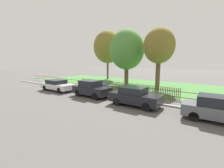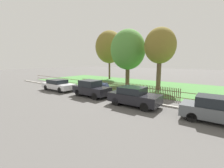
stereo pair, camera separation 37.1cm
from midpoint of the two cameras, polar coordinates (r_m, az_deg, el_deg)
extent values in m
plane|color=#565451|center=(14.79, -1.11, -4.61)|extent=(120.00, 120.00, 0.00)
cube|color=#B2ADA3|center=(14.86, -0.87, -4.31)|extent=(37.55, 0.20, 0.12)
cube|color=#477F3D|center=(21.68, 12.58, -0.53)|extent=(37.55, 11.73, 0.01)
cube|color=brown|center=(16.59, 3.99, -2.08)|extent=(37.55, 0.03, 0.05)
cube|color=brown|center=(16.51, 4.01, -0.43)|extent=(37.55, 0.03, 0.05)
cube|color=brown|center=(20.55, -10.49, 0.57)|extent=(0.06, 0.03, 1.10)
cube|color=brown|center=(20.44, -10.20, 0.54)|extent=(0.06, 0.03, 1.10)
cube|color=brown|center=(20.32, -9.90, 0.50)|extent=(0.06, 0.03, 1.10)
cube|color=brown|center=(20.21, -9.60, 0.46)|extent=(0.06, 0.03, 1.10)
cube|color=brown|center=(20.09, -9.30, 0.42)|extent=(0.06, 0.03, 1.10)
cube|color=brown|center=(19.98, -8.99, 0.38)|extent=(0.06, 0.03, 1.10)
cube|color=brown|center=(19.87, -8.68, 0.34)|extent=(0.06, 0.03, 1.10)
cube|color=brown|center=(19.76, -8.37, 0.30)|extent=(0.06, 0.03, 1.10)
cube|color=brown|center=(19.65, -8.05, 0.26)|extent=(0.06, 0.03, 1.10)
cube|color=brown|center=(19.54, -7.73, 0.22)|extent=(0.06, 0.03, 1.10)
cube|color=brown|center=(19.43, -7.41, 0.18)|extent=(0.06, 0.03, 1.10)
cube|color=brown|center=(19.32, -7.08, 0.14)|extent=(0.06, 0.03, 1.10)
cube|color=brown|center=(19.21, -6.75, 0.10)|extent=(0.06, 0.03, 1.10)
cube|color=brown|center=(19.10, -6.42, 0.05)|extent=(0.06, 0.03, 1.10)
cube|color=brown|center=(18.99, -6.08, 0.01)|extent=(0.06, 0.03, 1.10)
cube|color=brown|center=(18.89, -5.74, -0.03)|extent=(0.06, 0.03, 1.10)
cube|color=brown|center=(18.78, -5.39, -0.08)|extent=(0.06, 0.03, 1.10)
cube|color=brown|center=(18.68, -5.04, -0.12)|extent=(0.06, 0.03, 1.10)
cube|color=brown|center=(18.57, -4.69, -0.17)|extent=(0.06, 0.03, 1.10)
cube|color=brown|center=(18.47, -4.33, -0.21)|extent=(0.06, 0.03, 1.10)
cube|color=brown|center=(18.37, -3.97, -0.26)|extent=(0.06, 0.03, 1.10)
cube|color=brown|center=(18.26, -3.60, -0.31)|extent=(0.06, 0.03, 1.10)
cube|color=brown|center=(18.16, -3.23, -0.35)|extent=(0.06, 0.03, 1.10)
cube|color=brown|center=(18.06, -2.86, -0.40)|extent=(0.06, 0.03, 1.10)
cube|color=brown|center=(17.96, -2.48, -0.45)|extent=(0.06, 0.03, 1.10)
cube|color=brown|center=(17.86, -2.09, -0.50)|extent=(0.06, 0.03, 1.10)
cube|color=brown|center=(17.77, -1.71, -0.55)|extent=(0.06, 0.03, 1.10)
cube|color=brown|center=(17.67, -1.32, -0.60)|extent=(0.06, 0.03, 1.10)
cube|color=brown|center=(17.57, -0.92, -0.65)|extent=(0.06, 0.03, 1.10)
cube|color=brown|center=(17.48, -0.52, -0.70)|extent=(0.06, 0.03, 1.10)
cube|color=brown|center=(17.38, -0.12, -0.75)|extent=(0.06, 0.03, 1.10)
cube|color=brown|center=(17.29, 0.29, -0.80)|extent=(0.06, 0.03, 1.10)
cube|color=brown|center=(17.20, 0.71, -0.86)|extent=(0.06, 0.03, 1.10)
cube|color=brown|center=(17.10, 1.12, -0.91)|extent=(0.06, 0.03, 1.10)
cube|color=brown|center=(17.01, 1.55, -0.96)|extent=(0.06, 0.03, 1.10)
cube|color=brown|center=(16.92, 1.97, -1.02)|extent=(0.06, 0.03, 1.10)
cube|color=brown|center=(16.83, 2.40, -1.07)|extent=(0.06, 0.03, 1.10)
cube|color=brown|center=(16.74, 2.84, -1.13)|extent=(0.06, 0.03, 1.10)
cube|color=brown|center=(16.66, 3.28, -1.18)|extent=(0.06, 0.03, 1.10)
cube|color=brown|center=(16.57, 3.73, -1.24)|extent=(0.06, 0.03, 1.10)
cube|color=brown|center=(16.49, 4.18, -1.29)|extent=(0.06, 0.03, 1.10)
cube|color=brown|center=(16.40, 4.63, -1.35)|extent=(0.06, 0.03, 1.10)
cube|color=brown|center=(16.32, 5.09, -1.41)|extent=(0.06, 0.03, 1.10)
cube|color=brown|center=(16.24, 5.55, -1.47)|extent=(0.06, 0.03, 1.10)
cube|color=brown|center=(16.16, 6.02, -1.53)|extent=(0.06, 0.03, 1.10)
cube|color=brown|center=(16.08, 6.49, -1.59)|extent=(0.06, 0.03, 1.10)
cube|color=brown|center=(16.00, 6.97, -1.65)|extent=(0.06, 0.03, 1.10)
cube|color=brown|center=(15.92, 7.46, -1.71)|extent=(0.06, 0.03, 1.10)
cube|color=brown|center=(15.84, 7.94, -1.77)|extent=(0.06, 0.03, 1.10)
cube|color=brown|center=(15.77, 8.43, -1.83)|extent=(0.06, 0.03, 1.10)
cube|color=brown|center=(15.70, 8.93, -1.89)|extent=(0.06, 0.03, 1.10)
cube|color=brown|center=(15.62, 9.43, -1.95)|extent=(0.06, 0.03, 1.10)
cube|color=brown|center=(15.55, 9.94, -2.01)|extent=(0.06, 0.03, 1.10)
cube|color=brown|center=(15.48, 10.45, -2.07)|extent=(0.06, 0.03, 1.10)
cube|color=brown|center=(15.41, 10.97, -2.14)|extent=(0.06, 0.03, 1.10)
cube|color=brown|center=(15.34, 11.49, -2.20)|extent=(0.06, 0.03, 1.10)
cube|color=brown|center=(15.28, 12.01, -2.27)|extent=(0.06, 0.03, 1.10)
cube|color=brown|center=(15.21, 12.54, -2.33)|extent=(0.06, 0.03, 1.10)
cube|color=brown|center=(15.15, 13.07, -2.39)|extent=(0.06, 0.03, 1.10)
cube|color=brown|center=(15.09, 13.61, -2.46)|extent=(0.06, 0.03, 1.10)
cube|color=brown|center=(15.02, 14.16, -2.52)|extent=(0.06, 0.03, 1.10)
cube|color=brown|center=(14.96, 14.70, -2.59)|extent=(0.06, 0.03, 1.10)
cube|color=brown|center=(14.91, 15.25, -2.66)|extent=(0.06, 0.03, 1.10)
cube|color=brown|center=(14.85, 15.81, -2.72)|extent=(0.06, 0.03, 1.10)
cube|color=brown|center=(14.79, 16.37, -2.79)|extent=(0.06, 0.03, 1.10)
cube|color=brown|center=(14.74, 16.94, -2.85)|extent=(0.06, 0.03, 1.10)
cube|color=brown|center=(14.69, 17.50, -2.92)|extent=(0.06, 0.03, 1.10)
cube|color=brown|center=(14.64, 18.08, -2.99)|extent=(0.06, 0.03, 1.10)
cube|color=brown|center=(14.59, 18.65, -3.05)|extent=(0.06, 0.03, 1.10)
cube|color=brown|center=(14.54, 19.23, -3.12)|extent=(0.06, 0.03, 1.10)
cube|color=brown|center=(14.49, 19.82, -3.19)|extent=(0.06, 0.03, 1.10)
cube|color=brown|center=(14.45, 20.41, -3.26)|extent=(0.06, 0.03, 1.10)
cube|color=brown|center=(14.40, 21.00, -3.32)|extent=(0.06, 0.03, 1.10)
cube|color=brown|center=(14.36, 21.60, -3.39)|extent=(0.06, 0.03, 1.10)
cube|color=brown|center=(14.32, 22.20, -3.46)|extent=(0.06, 0.03, 1.10)
cube|color=brown|center=(14.28, 22.80, -3.53)|extent=(0.06, 0.03, 1.10)
cube|color=brown|center=(14.24, 23.40, -3.59)|extent=(0.06, 0.03, 1.10)
cube|color=brown|center=(14.21, 24.01, -3.66)|extent=(0.06, 0.03, 1.10)
cube|color=brown|center=(14.17, 24.63, -3.73)|extent=(0.06, 0.03, 1.10)
cube|color=brown|center=(14.14, 25.24, -3.80)|extent=(0.06, 0.03, 1.10)
cube|color=silver|center=(18.49, -19.14, -0.66)|extent=(4.36, 1.90, 0.56)
cube|color=black|center=(18.59, -19.60, 0.93)|extent=(2.12, 1.64, 0.44)
cylinder|color=black|center=(17.96, -14.54, -1.48)|extent=(0.64, 0.16, 0.63)
cylinder|color=black|center=(17.00, -18.69, -2.23)|extent=(0.64, 0.16, 0.63)
cylinder|color=black|center=(20.06, -19.45, -0.65)|extent=(0.64, 0.16, 0.63)
cylinder|color=black|center=(19.20, -23.36, -1.27)|extent=(0.64, 0.16, 0.63)
cube|color=black|center=(14.61, -7.06, -2.30)|extent=(3.78, 1.71, 0.71)
cube|color=black|center=(14.64, -7.62, 0.28)|extent=(1.82, 1.52, 0.59)
cylinder|color=black|center=(14.45, -1.59, -3.59)|extent=(0.66, 0.15, 0.66)
cylinder|color=black|center=(13.34, -5.82, -4.68)|extent=(0.66, 0.15, 0.66)
cylinder|color=black|center=(16.02, -8.04, -2.46)|extent=(0.66, 0.15, 0.66)
cylinder|color=black|center=(15.02, -12.27, -3.32)|extent=(0.66, 0.15, 0.66)
cube|color=black|center=(11.66, 9.37, -5.25)|extent=(3.92, 1.84, 0.70)
cube|color=black|center=(11.62, 8.59, -2.29)|extent=(1.90, 1.62, 0.48)
cylinder|color=black|center=(12.00, 16.25, -6.60)|extent=(0.63, 0.15, 0.63)
cylinder|color=black|center=(10.56, 13.20, -8.58)|extent=(0.63, 0.15, 0.63)
cylinder|color=black|center=(12.98, 6.20, -5.14)|extent=(0.63, 0.15, 0.63)
cylinder|color=black|center=(11.66, 2.20, -6.69)|extent=(0.63, 0.15, 0.63)
cube|color=#51565B|center=(10.42, 36.07, -8.80)|extent=(3.78, 1.77, 0.67)
cube|color=black|center=(10.27, 35.34, -5.43)|extent=(1.84, 1.54, 0.56)
cylinder|color=black|center=(11.25, 29.99, -8.64)|extent=(0.57, 0.16, 0.56)
cylinder|color=black|center=(9.82, 29.09, -10.99)|extent=(0.57, 0.16, 0.56)
cylinder|color=black|center=(15.92, -1.01, -2.66)|extent=(0.54, 0.15, 0.54)
cylinder|color=black|center=(16.66, -4.76, -2.18)|extent=(0.54, 0.15, 0.54)
ellipsoid|color=#2D3851|center=(16.21, -2.94, -1.04)|extent=(1.78, 0.88, 0.94)
ellipsoid|color=#2D3851|center=(15.94, -1.75, -0.28)|extent=(0.48, 0.94, 0.43)
cylinder|color=brown|center=(28.59, -0.61, 6.25)|extent=(0.34, 0.34, 4.35)
ellipsoid|color=olive|center=(28.68, -0.62, 13.89)|extent=(5.18, 5.18, 5.96)
cylinder|color=brown|center=(21.61, 6.43, 4.21)|extent=(0.58, 0.58, 3.46)
ellipsoid|color=#4C8438|center=(21.61, 6.58, 12.87)|extent=(4.85, 4.85, 5.58)
cylinder|color=brown|center=(18.86, 17.93, 4.09)|extent=(0.53, 0.53, 4.05)
ellipsoid|color=olive|center=(18.89, 18.39, 13.72)|extent=(3.63, 3.63, 4.17)
camera|label=1|loc=(0.19, -89.30, 0.11)|focal=24.00mm
camera|label=2|loc=(0.19, 90.70, -0.11)|focal=24.00mm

